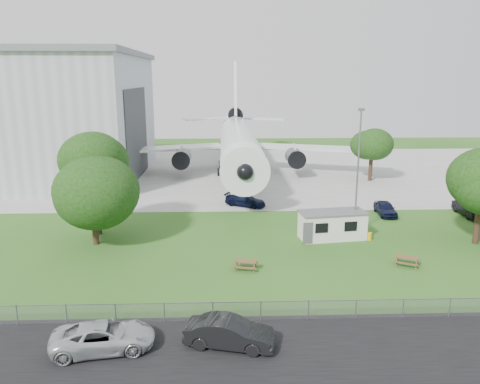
{
  "coord_description": "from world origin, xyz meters",
  "views": [
    {
      "loc": [
        -4.22,
        -35.99,
        14.85
      ],
      "look_at": [
        -2.69,
        8.0,
        4.0
      ],
      "focal_mm": 35.0,
      "sensor_mm": 36.0,
      "label": 1
    }
  ],
  "objects_px": {
    "airliner": "(238,141)",
    "picnic_east": "(406,266)",
    "picnic_west": "(246,270)",
    "car_centre_sedan": "(230,333)",
    "site_cabin": "(332,225)"
  },
  "relations": [
    {
      "from": "site_cabin",
      "to": "car_centre_sedan",
      "type": "xyz_separation_m",
      "value": [
        -9.91,
        -17.99,
        -0.48
      ]
    },
    {
      "from": "picnic_west",
      "to": "site_cabin",
      "type": "bearing_deg",
      "value": 53.79
    },
    {
      "from": "picnic_west",
      "to": "picnic_east",
      "type": "distance_m",
      "value": 13.08
    },
    {
      "from": "airliner",
      "to": "site_cabin",
      "type": "bearing_deg",
      "value": -75.29
    },
    {
      "from": "picnic_west",
      "to": "picnic_east",
      "type": "height_order",
      "value": "same"
    },
    {
      "from": "airliner",
      "to": "picnic_west",
      "type": "distance_m",
      "value": 37.74
    },
    {
      "from": "site_cabin",
      "to": "picnic_east",
      "type": "xyz_separation_m",
      "value": [
        4.57,
        -6.81,
        -1.31
      ]
    },
    {
      "from": "airliner",
      "to": "picnic_east",
      "type": "distance_m",
      "value": 39.43
    },
    {
      "from": "picnic_east",
      "to": "airliner",
      "type": "bearing_deg",
      "value": 136.62
    },
    {
      "from": "airliner",
      "to": "site_cabin",
      "type": "xyz_separation_m",
      "value": [
        7.93,
        -30.21,
        -3.96
      ]
    },
    {
      "from": "airliner",
      "to": "picnic_west",
      "type": "bearing_deg",
      "value": -90.89
    },
    {
      "from": "car_centre_sedan",
      "to": "site_cabin",
      "type": "bearing_deg",
      "value": -15.59
    },
    {
      "from": "car_centre_sedan",
      "to": "picnic_west",
      "type": "bearing_deg",
      "value": 5.9
    },
    {
      "from": "picnic_west",
      "to": "car_centre_sedan",
      "type": "bearing_deg",
      "value": -83.62
    },
    {
      "from": "airliner",
      "to": "site_cabin",
      "type": "height_order",
      "value": "airliner"
    }
  ]
}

